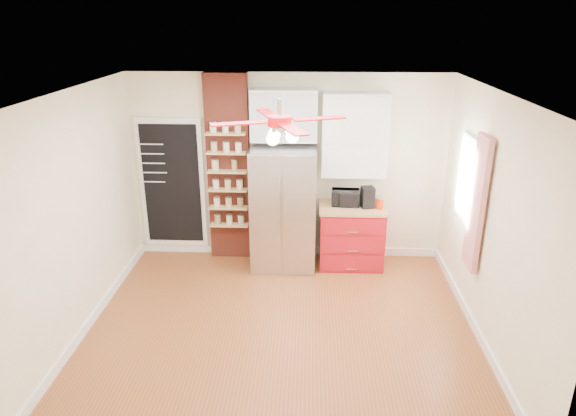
{
  "coord_description": "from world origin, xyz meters",
  "views": [
    {
      "loc": [
        0.3,
        -5.1,
        3.44
      ],
      "look_at": [
        0.04,
        0.9,
        1.16
      ],
      "focal_mm": 32.0,
      "sensor_mm": 36.0,
      "label": 1
    }
  ],
  "objects_px": {
    "fridge": "(284,208)",
    "canister_left": "(379,203)",
    "red_cabinet": "(351,235)",
    "ceiling_fan": "(280,122)",
    "pantry_jar_oats": "(215,165)",
    "toaster_oven": "(345,198)",
    "coffee_maker": "(367,197)"
  },
  "relations": [
    {
      "from": "fridge",
      "to": "coffee_maker",
      "type": "distance_m",
      "value": 1.18
    },
    {
      "from": "pantry_jar_oats",
      "to": "coffee_maker",
      "type": "bearing_deg",
      "value": -3.96
    },
    {
      "from": "fridge",
      "to": "pantry_jar_oats",
      "type": "relative_size",
      "value": 12.51
    },
    {
      "from": "fridge",
      "to": "ceiling_fan",
      "type": "bearing_deg",
      "value": -88.24
    },
    {
      "from": "red_cabinet",
      "to": "pantry_jar_oats",
      "type": "bearing_deg",
      "value": 176.26
    },
    {
      "from": "coffee_maker",
      "to": "pantry_jar_oats",
      "type": "height_order",
      "value": "pantry_jar_oats"
    },
    {
      "from": "fridge",
      "to": "canister_left",
      "type": "xyz_separation_m",
      "value": [
        1.33,
        -0.01,
        0.1
      ]
    },
    {
      "from": "ceiling_fan",
      "to": "pantry_jar_oats",
      "type": "xyz_separation_m",
      "value": [
        -1.02,
        1.81,
        -0.98
      ]
    },
    {
      "from": "coffee_maker",
      "to": "pantry_jar_oats",
      "type": "distance_m",
      "value": 2.18
    },
    {
      "from": "toaster_oven",
      "to": "red_cabinet",
      "type": "bearing_deg",
      "value": -24.79
    },
    {
      "from": "ceiling_fan",
      "to": "toaster_oven",
      "type": "distance_m",
      "value": 2.38
    },
    {
      "from": "coffee_maker",
      "to": "canister_left",
      "type": "distance_m",
      "value": 0.18
    },
    {
      "from": "red_cabinet",
      "to": "ceiling_fan",
      "type": "xyz_separation_m",
      "value": [
        -0.92,
        -1.68,
        1.97
      ]
    },
    {
      "from": "canister_left",
      "to": "pantry_jar_oats",
      "type": "xyz_separation_m",
      "value": [
        -2.3,
        0.19,
        0.47
      ]
    },
    {
      "from": "red_cabinet",
      "to": "toaster_oven",
      "type": "relative_size",
      "value": 2.41
    },
    {
      "from": "coffee_maker",
      "to": "canister_left",
      "type": "bearing_deg",
      "value": -24.99
    },
    {
      "from": "red_cabinet",
      "to": "canister_left",
      "type": "bearing_deg",
      "value": -9.91
    },
    {
      "from": "fridge",
      "to": "red_cabinet",
      "type": "xyz_separation_m",
      "value": [
        0.97,
        0.05,
        -0.42
      ]
    },
    {
      "from": "pantry_jar_oats",
      "to": "fridge",
      "type": "bearing_deg",
      "value": -10.33
    },
    {
      "from": "toaster_oven",
      "to": "canister_left",
      "type": "relative_size",
      "value": 2.65
    },
    {
      "from": "ceiling_fan",
      "to": "pantry_jar_oats",
      "type": "distance_m",
      "value": 2.3
    },
    {
      "from": "toaster_oven",
      "to": "canister_left",
      "type": "xyz_separation_m",
      "value": [
        0.46,
        -0.12,
        -0.03
      ]
    },
    {
      "from": "coffee_maker",
      "to": "canister_left",
      "type": "height_order",
      "value": "coffee_maker"
    },
    {
      "from": "fridge",
      "to": "coffee_maker",
      "type": "height_order",
      "value": "fridge"
    },
    {
      "from": "canister_left",
      "to": "pantry_jar_oats",
      "type": "distance_m",
      "value": 2.36
    },
    {
      "from": "toaster_oven",
      "to": "pantry_jar_oats",
      "type": "bearing_deg",
      "value": -179.23
    },
    {
      "from": "ceiling_fan",
      "to": "canister_left",
      "type": "relative_size",
      "value": 9.5
    },
    {
      "from": "fridge",
      "to": "toaster_oven",
      "type": "bearing_deg",
      "value": 6.81
    },
    {
      "from": "fridge",
      "to": "red_cabinet",
      "type": "relative_size",
      "value": 1.86
    },
    {
      "from": "toaster_oven",
      "to": "fridge",
      "type": "bearing_deg",
      "value": -170.14
    },
    {
      "from": "red_cabinet",
      "to": "ceiling_fan",
      "type": "relative_size",
      "value": 0.67
    },
    {
      "from": "ceiling_fan",
      "to": "canister_left",
      "type": "xyz_separation_m",
      "value": [
        1.28,
        1.62,
        -1.45
      ]
    }
  ]
}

